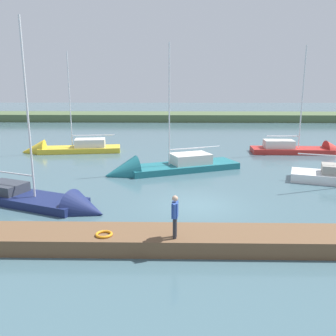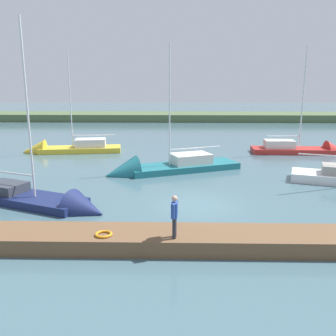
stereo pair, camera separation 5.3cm
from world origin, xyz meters
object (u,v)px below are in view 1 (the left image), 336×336
sailboat_behind_pier (44,203)px  sailboat_far_left (307,151)px  person_on_dock (175,214)px  sailboat_mid_channel (63,150)px  life_ring_buoy (104,234)px  sailboat_near_dock (158,170)px

sailboat_behind_pier → sailboat_far_left: 24.23m
person_on_dock → sailboat_mid_channel: bearing=122.6°
life_ring_buoy → sailboat_far_left: bearing=-126.1°
sailboat_behind_pier → sailboat_far_left: size_ratio=0.99×
sailboat_near_dock → sailboat_mid_channel: size_ratio=1.01×
sailboat_far_left → sailboat_behind_pier: bearing=-139.9°
sailboat_far_left → sailboat_mid_channel: bearing=-178.1°
sailboat_behind_pier → person_on_dock: sailboat_behind_pier is taller
life_ring_buoy → sailboat_mid_channel: size_ratio=0.07×
sailboat_mid_channel → person_on_dock: sailboat_mid_channel is taller
sailboat_mid_channel → sailboat_far_left: size_ratio=0.95×
life_ring_buoy → sailboat_near_dock: size_ratio=0.07×
sailboat_mid_channel → sailboat_behind_pier: (-3.46, 14.96, -0.06)m
sailboat_near_dock → sailboat_far_left: 15.32m
life_ring_buoy → sailboat_far_left: (-14.79, -20.25, -0.55)m
sailboat_behind_pier → sailboat_far_left: sailboat_far_left is taller
sailboat_mid_channel → sailboat_behind_pier: sailboat_behind_pier is taller
sailboat_far_left → person_on_dock: 23.74m
sailboat_behind_pier → sailboat_far_left: (-18.99, -15.05, 0.00)m
life_ring_buoy → person_on_dock: size_ratio=0.40×
life_ring_buoy → sailboat_near_dock: sailboat_near_dock is taller
sailboat_near_dock → person_on_dock: bearing=72.9°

